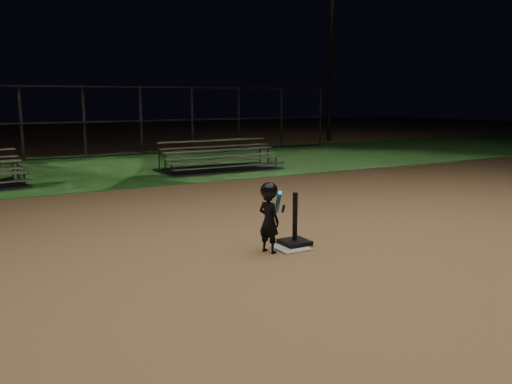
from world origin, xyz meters
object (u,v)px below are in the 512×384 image
(home_plate, at_px, (291,248))
(light_pole_right, at_px, (332,36))
(bleacher_right, at_px, (220,164))
(child_batter, at_px, (269,215))
(batting_tee, at_px, (295,235))

(home_plate, distance_m, light_pole_right, 19.79)
(bleacher_right, bearing_deg, child_batter, -111.70)
(home_plate, distance_m, batting_tee, 0.22)
(child_batter, distance_m, light_pole_right, 19.89)
(home_plate, xyz_separation_m, child_batter, (-0.36, 0.00, 0.51))
(home_plate, relative_size, child_batter, 0.46)
(home_plate, bearing_deg, child_batter, 179.60)
(child_batter, bearing_deg, batting_tee, -100.59)
(bleacher_right, distance_m, light_pole_right, 12.57)
(child_batter, xyz_separation_m, bleacher_right, (3.07, 7.94, -0.34))
(child_batter, bearing_deg, light_pole_right, -61.78)
(batting_tee, relative_size, child_batter, 0.77)
(child_batter, bearing_deg, home_plate, -112.58)
(home_plate, xyz_separation_m, bleacher_right, (2.71, 7.95, 0.16))
(batting_tee, distance_m, light_pole_right, 19.60)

